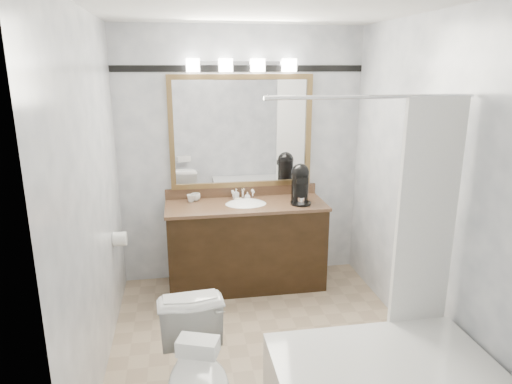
% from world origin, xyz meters
% --- Properties ---
extents(room, '(2.42, 2.62, 2.52)m').
position_xyz_m(room, '(0.00, 0.00, 1.25)').
color(room, tan).
rests_on(room, ground).
extents(vanity, '(1.53, 0.58, 0.97)m').
position_xyz_m(vanity, '(0.00, 1.02, 0.44)').
color(vanity, black).
rests_on(vanity, ground).
extents(mirror, '(1.40, 0.04, 1.10)m').
position_xyz_m(mirror, '(0.00, 1.28, 1.50)').
color(mirror, olive).
rests_on(mirror, room).
extents(vanity_light_bar, '(1.02, 0.14, 0.12)m').
position_xyz_m(vanity_light_bar, '(0.00, 1.23, 2.13)').
color(vanity_light_bar, silver).
rests_on(vanity_light_bar, room).
extents(accent_stripe, '(2.40, 0.01, 0.06)m').
position_xyz_m(accent_stripe, '(0.00, 1.29, 2.10)').
color(accent_stripe, black).
rests_on(accent_stripe, room).
extents(bathtub, '(1.30, 0.75, 1.96)m').
position_xyz_m(bathtub, '(0.55, -0.90, 0.28)').
color(bathtub, white).
rests_on(bathtub, ground).
extents(tp_roll, '(0.11, 0.12, 0.12)m').
position_xyz_m(tp_roll, '(-1.14, 0.66, 0.70)').
color(tp_roll, white).
rests_on(tp_roll, room).
extents(toilet, '(0.47, 0.75, 0.74)m').
position_xyz_m(toilet, '(-0.56, -0.81, 0.37)').
color(toilet, white).
rests_on(toilet, ground).
extents(tissue_box, '(0.23, 0.17, 0.08)m').
position_xyz_m(tissue_box, '(-0.56, -1.12, 0.78)').
color(tissue_box, white).
rests_on(tissue_box, toilet).
extents(coffee_maker, '(0.20, 0.25, 0.38)m').
position_xyz_m(coffee_maker, '(0.52, 0.97, 1.05)').
color(coffee_maker, black).
rests_on(coffee_maker, vanity).
extents(cup_left, '(0.11, 0.11, 0.07)m').
position_xyz_m(cup_left, '(-0.47, 1.20, 0.89)').
color(cup_left, white).
rests_on(cup_left, vanity).
extents(cup_right, '(0.09, 0.09, 0.07)m').
position_xyz_m(cup_right, '(-0.52, 1.17, 0.89)').
color(cup_right, white).
rests_on(cup_right, vanity).
extents(soap_bottle_a, '(0.06, 0.06, 0.10)m').
position_xyz_m(soap_bottle_a, '(-0.07, 1.19, 0.90)').
color(soap_bottle_a, white).
rests_on(soap_bottle_a, vanity).
extents(soap_bottle_b, '(0.08, 0.08, 0.08)m').
position_xyz_m(soap_bottle_b, '(0.04, 1.15, 0.89)').
color(soap_bottle_b, white).
rests_on(soap_bottle_b, vanity).
extents(soap_bar, '(0.07, 0.05, 0.02)m').
position_xyz_m(soap_bar, '(-0.06, 1.13, 0.86)').
color(soap_bar, beige).
rests_on(soap_bar, vanity).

